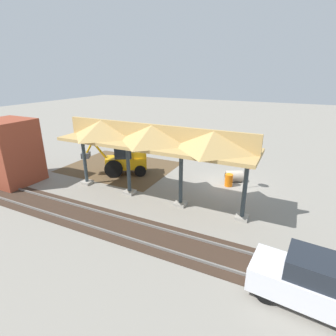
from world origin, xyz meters
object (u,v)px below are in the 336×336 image
Objects in this scene: brick_utility_building at (10,152)px; traffic_barrel at (229,180)px; backhoe at (125,159)px; concrete_pipe at (234,176)px; distant_parked_car at (316,283)px; stop_sign at (249,167)px.

brick_utility_building is 15.99m from traffic_barrel.
backhoe is 8.60m from concrete_pipe.
distant_parked_car is (-19.78, 2.78, -1.34)m from brick_utility_building.
brick_utility_building is 20.01m from distant_parked_car.
stop_sign is 0.45× the size of backhoe.
backhoe is 1.12× the size of distant_parked_car.
backhoe is at bearing -30.16° from distant_parked_car.
traffic_barrel is at bearing 11.63° from stop_sign.
distant_parked_car is at bearing 172.00° from brick_utility_building.
traffic_barrel is at bearing -156.94° from brick_utility_building.
brick_utility_building is (6.49, 4.94, 1.05)m from backhoe.
distant_parked_car is at bearing 149.84° from backhoe.
traffic_barrel is (-14.61, -6.22, -1.87)m from brick_utility_building.
traffic_barrel is at bearing 82.27° from concrete_pipe.
stop_sign is 9.50m from backhoe.
distant_parked_car is 4.83× the size of traffic_barrel.
distant_parked_car is at bearing 119.86° from traffic_barrel.
stop_sign is 1.69m from traffic_barrel.
concrete_pipe is 0.32× the size of brick_utility_building.
brick_utility_building is at bearing 23.06° from traffic_barrel.
stop_sign is at bearing -168.37° from traffic_barrel.
backhoe is at bearing -142.73° from brick_utility_building.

